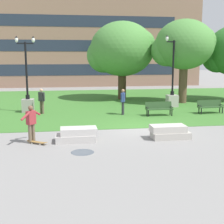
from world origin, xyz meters
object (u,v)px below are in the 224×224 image
(lamp_post_center, at_px, (172,93))
(person_bystander_near_lawn, at_px, (123,100))
(concrete_block_center, at_px, (77,135))
(concrete_block_left, at_px, (169,132))
(park_bench_near_right, at_px, (210,106))
(person_bystander_far_lawn, at_px, (42,100))
(skateboard, at_px, (37,142))
(person_skateboarder, at_px, (31,122))
(lamp_post_right, at_px, (28,97))
(park_bench_near_left, at_px, (159,108))

(lamp_post_center, distance_m, person_bystander_near_lawn, 5.20)
(concrete_block_center, relative_size, concrete_block_left, 1.01)
(concrete_block_left, height_order, park_bench_near_right, park_bench_near_right)
(park_bench_near_right, distance_m, person_bystander_far_lawn, 11.49)
(person_bystander_far_lawn, bearing_deg, skateboard, -87.67)
(concrete_block_center, distance_m, person_bystander_far_lawn, 7.70)
(concrete_block_center, relative_size, person_bystander_far_lawn, 1.10)
(person_skateboarder, distance_m, lamp_post_right, 8.24)
(person_skateboarder, bearing_deg, park_bench_near_left, 35.69)
(person_bystander_near_lawn, bearing_deg, person_bystander_far_lawn, 167.96)
(concrete_block_left, xyz_separation_m, person_bystander_far_lawn, (-6.46, 7.50, 0.68))
(concrete_block_left, relative_size, park_bench_near_left, 1.03)
(lamp_post_right, bearing_deg, concrete_block_center, -69.40)
(lamp_post_center, height_order, person_bystander_far_lawn, lamp_post_center)
(concrete_block_left, bearing_deg, lamp_post_right, 131.83)
(park_bench_near_right, relative_size, person_bystander_near_lawn, 1.08)
(concrete_block_center, distance_m, park_bench_near_right, 10.97)
(lamp_post_center, distance_m, person_bystander_far_lawn, 9.92)
(park_bench_near_right, bearing_deg, skateboard, -151.47)
(person_skateboarder, height_order, person_bystander_near_lawn, person_bystander_near_lawn)
(park_bench_near_left, distance_m, park_bench_near_right, 3.71)
(lamp_post_center, bearing_deg, park_bench_near_left, -121.18)
(concrete_block_left, bearing_deg, park_bench_near_right, 50.43)
(skateboard, distance_m, park_bench_near_right, 12.61)
(concrete_block_left, xyz_separation_m, lamp_post_center, (3.32, 9.13, 0.80))
(concrete_block_center, height_order, person_bystander_far_lawn, person_bystander_far_lawn)
(person_skateboarder, bearing_deg, concrete_block_center, -1.85)
(concrete_block_left, distance_m, person_bystander_far_lawn, 9.92)
(concrete_block_left, xyz_separation_m, person_skateboarder, (-6.41, 0.18, 0.67))
(lamp_post_center, xyz_separation_m, person_bystander_far_lawn, (-9.78, -1.64, -0.13))
(lamp_post_right, bearing_deg, person_bystander_near_lawn, -17.40)
(person_skateboarder, xyz_separation_m, lamp_post_center, (9.73, 8.95, 0.13))
(person_skateboarder, relative_size, lamp_post_center, 0.32)
(skateboard, xyz_separation_m, person_bystander_far_lawn, (-0.31, 7.57, 0.90))
(concrete_block_left, height_order, person_bystander_far_lawn, person_bystander_far_lawn)
(park_bench_near_left, bearing_deg, park_bench_near_right, 4.53)
(park_bench_near_left, xyz_separation_m, person_bystander_far_lawn, (-7.67, 1.84, 0.44))
(park_bench_near_left, height_order, person_bystander_far_lawn, person_bystander_far_lawn)
(skateboard, distance_m, park_bench_near_left, 9.34)
(skateboard, xyz_separation_m, park_bench_near_right, (11.07, 6.02, 0.45))
(park_bench_near_left, xyz_separation_m, park_bench_near_right, (3.70, 0.29, 0.00))
(concrete_block_center, xyz_separation_m, person_bystander_far_lawn, (-2.08, 7.38, 0.68))
(skateboard, distance_m, lamp_post_center, 13.25)
(skateboard, height_order, person_bystander_far_lawn, person_bystander_far_lawn)
(concrete_block_left, xyz_separation_m, park_bench_near_left, (1.21, 5.65, 0.23))
(concrete_block_center, relative_size, park_bench_near_left, 1.04)
(park_bench_near_left, distance_m, lamp_post_center, 4.11)
(park_bench_near_left, distance_m, person_bystander_far_lawn, 7.90)
(park_bench_near_left, bearing_deg, concrete_block_center, -135.27)
(person_bystander_near_lawn, distance_m, person_bystander_far_lawn, 5.51)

